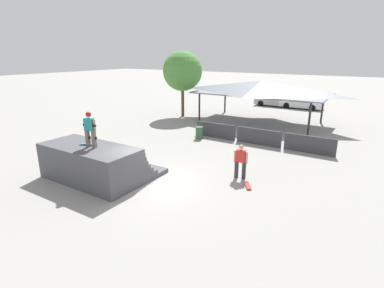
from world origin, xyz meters
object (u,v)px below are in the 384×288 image
at_px(tree_beside_pavilion, 182,71).
at_px(parked_car_white, 301,103).
at_px(trash_bin, 199,133).
at_px(skateboard_on_deck, 89,144).
at_px(skateboard_on_ground, 248,185).
at_px(parked_car_silver, 274,101).
at_px(bystander_walking, 241,160).
at_px(skater_on_deck, 90,127).

bearing_deg(tree_beside_pavilion, parked_car_white, 50.62).
xyz_separation_m(trash_bin, parked_car_white, (3.05, 16.23, 0.18)).
bearing_deg(skateboard_on_deck, skateboard_on_ground, 1.53).
distance_m(skateboard_on_ground, parked_car_silver, 22.68).
distance_m(bystander_walking, trash_bin, 7.23).
bearing_deg(trash_bin, skater_on_deck, -91.60).
height_order(skateboard_on_ground, tree_beside_pavilion, tree_beside_pavilion).
relative_size(tree_beside_pavilion, trash_bin, 7.05).
xyz_separation_m(skateboard_on_deck, bystander_walking, (5.87, 3.85, -0.81)).
distance_m(skater_on_deck, skateboard_on_ground, 7.49).
relative_size(skater_on_deck, parked_car_white, 0.37).
height_order(trash_bin, parked_car_silver, parked_car_silver).
distance_m(skateboard_on_deck, trash_bin, 8.90).
relative_size(skateboard_on_ground, trash_bin, 0.93).
distance_m(skateboard_on_ground, parked_car_white, 22.02).
bearing_deg(parked_car_white, skater_on_deck, -97.01).
xyz_separation_m(skateboard_on_deck, parked_car_white, (3.65, 25.01, -1.14)).
distance_m(bystander_walking, parked_car_white, 21.28).
bearing_deg(skater_on_deck, skateboard_on_deck, 142.54).
xyz_separation_m(skater_on_deck, trash_bin, (0.25, 8.95, -2.19)).
height_order(bystander_walking, parked_car_silver, bystander_walking).
bearing_deg(skateboard_on_ground, skateboard_on_deck, 82.73).
xyz_separation_m(bystander_walking, skateboard_on_ground, (0.67, -0.66, -0.87)).
relative_size(bystander_walking, parked_car_white, 0.38).
distance_m(skater_on_deck, tree_beside_pavilion, 15.81).
relative_size(skateboard_on_deck, skateboard_on_ground, 1.07).
distance_m(skater_on_deck, skateboard_on_deck, 0.96).
bearing_deg(skateboard_on_deck, bystander_walking, 8.81).
relative_size(tree_beside_pavilion, parked_car_silver, 1.39).
bearing_deg(parked_car_white, trash_bin, -100.19).
height_order(skateboard_on_ground, parked_car_silver, parked_car_silver).
bearing_deg(skateboard_on_ground, parked_car_white, -25.73).
bearing_deg(skater_on_deck, parked_car_silver, 77.55).
bearing_deg(tree_beside_pavilion, skateboard_on_deck, -71.83).
bearing_deg(skateboard_on_ground, bystander_walking, 12.27).
bearing_deg(skateboard_on_ground, parked_car_silver, -18.26).
bearing_deg(bystander_walking, parked_car_white, -91.71).
distance_m(skateboard_on_ground, trash_bin, 8.16).
bearing_deg(bystander_walking, skateboard_on_ground, 127.87).
relative_size(skateboard_on_deck, parked_car_white, 0.19).
xyz_separation_m(skateboard_on_ground, parked_car_silver, (-5.87, 21.90, 0.54)).
bearing_deg(skateboard_on_deck, trash_bin, 61.59).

